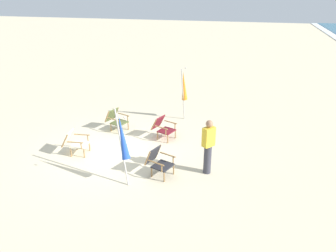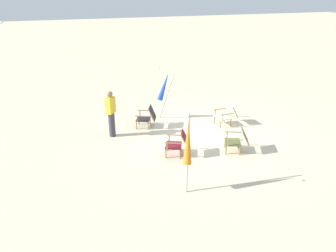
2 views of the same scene
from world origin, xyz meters
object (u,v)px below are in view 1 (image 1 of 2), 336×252
object	(u,v)px
beach_chair_back_right	(74,141)
beach_chair_far_center	(163,127)
beach_chair_mid_center	(158,161)
beach_chair_front_left	(116,119)
umbrella_furled_orange	(184,86)
umbrella_furled_blue	(122,138)
person_near_chairs	(208,147)

from	to	relation	value
beach_chair_back_right	beach_chair_far_center	bearing A→B (deg)	125.24
beach_chair_back_right	beach_chair_mid_center	bearing A→B (deg)	78.16
beach_chair_front_left	umbrella_furled_orange	size ratio (longest dim) A/B	0.42
umbrella_furled_blue	umbrella_furled_orange	distance (m)	4.80
umbrella_furled_orange	beach_chair_mid_center	bearing A→B (deg)	0.69
beach_chair_mid_center	umbrella_furled_orange	distance (m)	4.29
beach_chair_back_right	beach_chair_far_center	size ratio (longest dim) A/B	0.88
person_near_chairs	beach_chair_mid_center	bearing A→B (deg)	-73.74
beach_chair_far_center	umbrella_furled_blue	size ratio (longest dim) A/B	0.45
beach_chair_far_center	person_near_chairs	world-z (taller)	person_near_chairs
beach_chair_front_left	beach_chair_far_center	size ratio (longest dim) A/B	0.99
beach_chair_far_center	person_near_chairs	bearing A→B (deg)	42.59
beach_chair_mid_center	umbrella_furled_orange	xyz separation A→B (m)	(-4.18, -0.05, 0.95)
beach_chair_front_left	umbrella_furled_blue	size ratio (longest dim) A/B	0.45
umbrella_furled_orange	person_near_chairs	world-z (taller)	umbrella_furled_orange
beach_chair_mid_center	beach_chair_back_right	xyz separation A→B (m)	(-0.61, -2.90, -0.01)
beach_chair_back_right	person_near_chairs	bearing A→B (deg)	87.10
beach_chair_mid_center	umbrella_furled_blue	size ratio (longest dim) A/B	0.43
person_near_chairs	beach_chair_front_left	bearing A→B (deg)	-121.81
umbrella_furled_orange	person_near_chairs	bearing A→B (deg)	20.23
beach_chair_back_right	umbrella_furled_orange	world-z (taller)	umbrella_furled_orange
beach_chair_back_right	umbrella_furled_blue	world-z (taller)	umbrella_furled_blue
beach_chair_far_center	umbrella_furled_orange	size ratio (longest dim) A/B	0.43
beach_chair_front_left	person_near_chairs	bearing A→B (deg)	58.19
beach_chair_front_left	beach_chair_far_center	xyz separation A→B (m)	(0.31, 1.85, -0.00)
beach_chair_front_left	person_near_chairs	size ratio (longest dim) A/B	0.55
beach_chair_far_center	umbrella_furled_blue	xyz separation A→B (m)	(2.89, -0.36, 0.89)
beach_chair_mid_center	person_near_chairs	world-z (taller)	person_near_chairs
person_near_chairs	umbrella_furled_orange	bearing A→B (deg)	-159.77
beach_chair_front_left	person_near_chairs	world-z (taller)	person_near_chairs
beach_chair_front_left	beach_chair_back_right	bearing A→B (deg)	-16.37
beach_chair_far_center	umbrella_furled_blue	bearing A→B (deg)	-7.17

